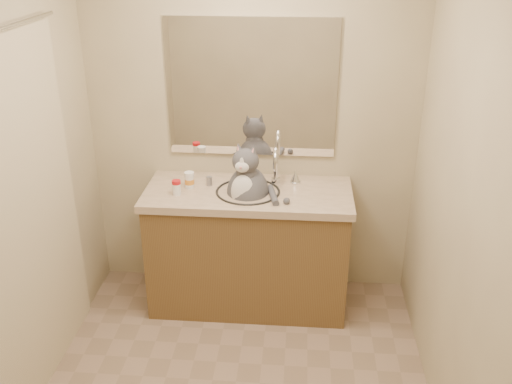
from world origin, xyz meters
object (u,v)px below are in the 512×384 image
cat (248,190)px  pill_bottle_orange (189,180)px  pill_bottle_redcap (177,187)px  grey_canister (209,181)px

cat → pill_bottle_orange: (-0.38, 0.05, 0.03)m
cat → pill_bottle_orange: bearing=-174.0°
cat → pill_bottle_redcap: bearing=-158.0°
cat → grey_canister: 0.28m
pill_bottle_orange → grey_canister: pill_bottle_orange is taller
cat → pill_bottle_orange: cat is taller
cat → pill_bottle_orange: 0.39m
pill_bottle_redcap → cat: bearing=8.5°
cat → grey_canister: (-0.26, 0.09, 0.01)m
cat → grey_canister: bearing=173.8°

